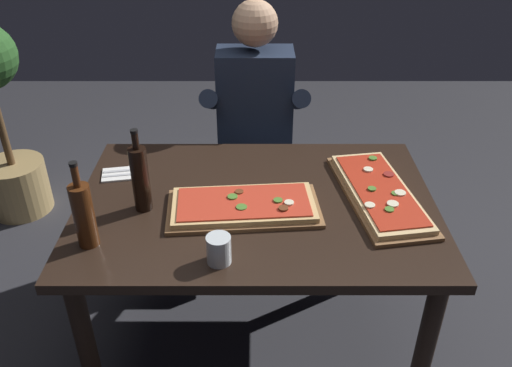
# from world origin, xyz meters

# --- Properties ---
(ground_plane) EXTENTS (6.40, 6.40, 0.00)m
(ground_plane) POSITION_xyz_m (0.00, 0.00, 0.00)
(ground_plane) COLOR #2D2D33
(dining_table) EXTENTS (1.40, 0.96, 0.74)m
(dining_table) POSITION_xyz_m (0.00, 0.00, 0.64)
(dining_table) COLOR black
(dining_table) RESTS_ON ground_plane
(pizza_rectangular_front) EXTENTS (0.60, 0.33, 0.05)m
(pizza_rectangular_front) POSITION_xyz_m (-0.05, -0.06, 0.76)
(pizza_rectangular_front) COLOR brown
(pizza_rectangular_front) RESTS_ON dining_table
(pizza_rectangular_left) EXTENTS (0.35, 0.65, 0.05)m
(pizza_rectangular_left) POSITION_xyz_m (0.49, 0.03, 0.76)
(pizza_rectangular_left) COLOR brown
(pizza_rectangular_left) RESTS_ON dining_table
(wine_bottle_dark) EXTENTS (0.07, 0.07, 0.33)m
(wine_bottle_dark) POSITION_xyz_m (-0.58, -0.27, 0.87)
(wine_bottle_dark) COLOR #47230F
(wine_bottle_dark) RESTS_ON dining_table
(oil_bottle_amber) EXTENTS (0.07, 0.07, 0.33)m
(oil_bottle_amber) POSITION_xyz_m (-0.43, -0.05, 0.88)
(oil_bottle_amber) COLOR black
(oil_bottle_amber) RESTS_ON dining_table
(tumbler_near_camera) EXTENTS (0.08, 0.08, 0.10)m
(tumbler_near_camera) POSITION_xyz_m (-0.12, -0.36, 0.78)
(tumbler_near_camera) COLOR silver
(tumbler_near_camera) RESTS_ON dining_table
(napkin_cutlery_set) EXTENTS (0.20, 0.14, 0.01)m
(napkin_cutlery_set) POSITION_xyz_m (-0.56, 0.20, 0.74)
(napkin_cutlery_set) COLOR white
(napkin_cutlery_set) RESTS_ON dining_table
(diner_chair) EXTENTS (0.44, 0.44, 0.87)m
(diner_chair) POSITION_xyz_m (-0.01, 0.86, 0.49)
(diner_chair) COLOR black
(diner_chair) RESTS_ON ground_plane
(seated_diner) EXTENTS (0.53, 0.41, 1.33)m
(seated_diner) POSITION_xyz_m (-0.01, 0.74, 0.74)
(seated_diner) COLOR #23232D
(seated_diner) RESTS_ON ground_plane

